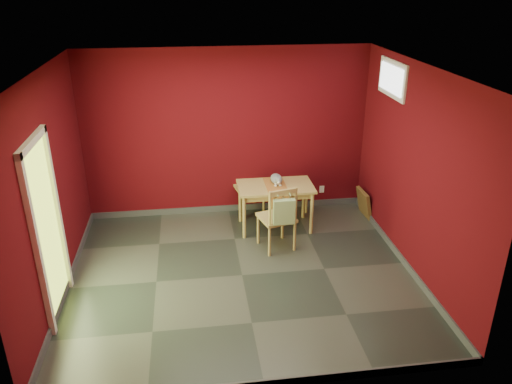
{
  "coord_description": "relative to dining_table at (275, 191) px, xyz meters",
  "views": [
    {
      "loc": [
        -0.59,
        -5.6,
        3.69
      ],
      "look_at": [
        0.25,
        0.45,
        1.0
      ],
      "focal_mm": 35.0,
      "sensor_mm": 36.0,
      "label": 1
    }
  ],
  "objects": [
    {
      "name": "tote_bag",
      "position": [
        -0.04,
        -0.88,
        0.07
      ],
      "size": [
        0.3,
        0.18,
        0.42
      ],
      "color": "#88A268",
      "rests_on": "chair_near"
    },
    {
      "name": "room_shell",
      "position": [
        -0.67,
        -1.3,
        -0.58
      ],
      "size": [
        4.5,
        4.5,
        4.5
      ],
      "color": "#4C070D",
      "rests_on": "ground"
    },
    {
      "name": "table_runner",
      "position": [
        0.0,
        -0.11,
        0.04
      ],
      "size": [
        0.31,
        0.64,
        0.33
      ],
      "color": "#A3632A",
      "rests_on": "dining_table"
    },
    {
      "name": "ground",
      "position": [
        -0.67,
        -1.3,
        -0.63
      ],
      "size": [
        4.5,
        4.5,
        0.0
      ],
      "primitive_type": "plane",
      "color": "#2D342D",
      "rests_on": "ground"
    },
    {
      "name": "outlet_plate",
      "position": [
        0.93,
        0.69,
        -0.33
      ],
      "size": [
        0.08,
        0.02,
        0.12
      ],
      "primitive_type": "cube",
      "color": "silver",
      "rests_on": "room_shell"
    },
    {
      "name": "chair_far_left",
      "position": [
        -0.34,
        0.62,
        -0.14
      ],
      "size": [
        0.52,
        0.52,
        0.96
      ],
      "color": "tan",
      "rests_on": "ground"
    },
    {
      "name": "chair_near",
      "position": [
        -0.08,
        -0.66,
        -0.12
      ],
      "size": [
        0.57,
        0.57,
        0.99
      ],
      "color": "tan",
      "rests_on": "ground"
    },
    {
      "name": "cat",
      "position": [
        0.03,
        0.09,
        0.18
      ],
      "size": [
        0.3,
        0.41,
        0.19
      ],
      "primitive_type": null,
      "rotation": [
        0.0,
        0.0,
        0.33
      ],
      "color": "slate",
      "rests_on": "table_runner"
    },
    {
      "name": "dining_table",
      "position": [
        0.0,
        0.0,
        0.0
      ],
      "size": [
        1.15,
        0.67,
        0.72
      ],
      "color": "tan",
      "rests_on": "ground"
    },
    {
      "name": "chair_far_right",
      "position": [
        0.36,
        0.63,
        -0.13
      ],
      "size": [
        0.56,
        0.56,
        0.98
      ],
      "color": "tan",
      "rests_on": "ground"
    },
    {
      "name": "doorway",
      "position": [
        -2.9,
        -1.7,
        0.5
      ],
      "size": [
        0.06,
        1.01,
        2.13
      ],
      "color": "#B7D838",
      "rests_on": "ground"
    },
    {
      "name": "window",
      "position": [
        1.56,
        -0.3,
        1.72
      ],
      "size": [
        0.05,
        0.9,
        0.5
      ],
      "color": "white",
      "rests_on": "room_shell"
    },
    {
      "name": "picture_frame",
      "position": [
        1.52,
        0.21,
        -0.41
      ],
      "size": [
        0.17,
        0.45,
        0.45
      ],
      "color": "brown",
      "rests_on": "ground"
    }
  ]
}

